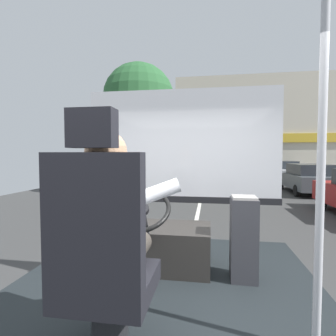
{
  "coord_description": "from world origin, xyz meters",
  "views": [
    {
      "loc": [
        0.36,
        -1.82,
        1.87
      ],
      "look_at": [
        -0.08,
        0.95,
        1.72
      ],
      "focal_mm": 28.18,
      "sensor_mm": 36.0,
      "label": 1
    }
  ],
  "objects_px": {
    "driver_seat": "(103,261)",
    "bus_driver": "(110,220)",
    "handrail_pole": "(321,173)",
    "parked_car_white": "(280,171)",
    "steering_console": "(154,245)",
    "fare_box": "(244,238)",
    "parked_car_black": "(258,167)",
    "parked_car_charcoal": "(309,178)"
  },
  "relations": [
    {
      "from": "driver_seat",
      "to": "bus_driver",
      "type": "distance_m",
      "value": 0.21
    },
    {
      "from": "handrail_pole",
      "to": "parked_car_white",
      "type": "xyz_separation_m",
      "value": [
        4.13,
        17.35,
        -1.02
      ]
    },
    {
      "from": "steering_console",
      "to": "parked_car_white",
      "type": "distance_m",
      "value": 17.21
    },
    {
      "from": "steering_console",
      "to": "fare_box",
      "type": "height_order",
      "value": "steering_console"
    },
    {
      "from": "driver_seat",
      "to": "steering_console",
      "type": "relative_size",
      "value": 1.19
    },
    {
      "from": "driver_seat",
      "to": "parked_car_black",
      "type": "distance_m",
      "value": 24.18
    },
    {
      "from": "parked_car_black",
      "to": "steering_console",
      "type": "bearing_deg",
      "value": -102.37
    },
    {
      "from": "handrail_pole",
      "to": "parked_car_black",
      "type": "height_order",
      "value": "handrail_pole"
    },
    {
      "from": "driver_seat",
      "to": "steering_console",
      "type": "height_order",
      "value": "driver_seat"
    },
    {
      "from": "handrail_pole",
      "to": "fare_box",
      "type": "height_order",
      "value": "handrail_pole"
    },
    {
      "from": "driver_seat",
      "to": "parked_car_black",
      "type": "xyz_separation_m",
      "value": [
        4.92,
        23.66,
        -0.57
      ]
    },
    {
      "from": "steering_console",
      "to": "handrail_pole",
      "type": "distance_m",
      "value": 1.67
    },
    {
      "from": "parked_car_charcoal",
      "to": "parked_car_white",
      "type": "xyz_separation_m",
      "value": [
        -0.03,
        5.23,
        0.02
      ]
    },
    {
      "from": "parked_car_charcoal",
      "to": "parked_car_white",
      "type": "height_order",
      "value": "parked_car_white"
    },
    {
      "from": "driver_seat",
      "to": "parked_car_charcoal",
      "type": "bearing_deg",
      "value": 66.88
    },
    {
      "from": "fare_box",
      "to": "parked_car_white",
      "type": "distance_m",
      "value": 17.11
    },
    {
      "from": "parked_car_white",
      "to": "handrail_pole",
      "type": "bearing_deg",
      "value": -103.4
    },
    {
      "from": "handrail_pole",
      "to": "parked_car_charcoal",
      "type": "relative_size",
      "value": 0.48
    },
    {
      "from": "steering_console",
      "to": "handrail_pole",
      "type": "relative_size",
      "value": 0.55
    },
    {
      "from": "driver_seat",
      "to": "fare_box",
      "type": "relative_size",
      "value": 1.78
    },
    {
      "from": "parked_car_white",
      "to": "steering_console",
      "type": "bearing_deg",
      "value": -107.8
    },
    {
      "from": "fare_box",
      "to": "parked_car_white",
      "type": "relative_size",
      "value": 0.17
    },
    {
      "from": "parked_car_black",
      "to": "parked_car_charcoal",
      "type": "bearing_deg",
      "value": -88.15
    },
    {
      "from": "handrail_pole",
      "to": "parked_car_black",
      "type": "relative_size",
      "value": 0.46
    },
    {
      "from": "driver_seat",
      "to": "parked_car_charcoal",
      "type": "height_order",
      "value": "driver_seat"
    },
    {
      "from": "bus_driver",
      "to": "parked_car_charcoal",
      "type": "relative_size",
      "value": 0.19
    },
    {
      "from": "fare_box",
      "to": "parked_car_black",
      "type": "bearing_deg",
      "value": 79.74
    },
    {
      "from": "steering_console",
      "to": "handrail_pole",
      "type": "bearing_deg",
      "value": -40.51
    },
    {
      "from": "steering_console",
      "to": "driver_seat",
      "type": "bearing_deg",
      "value": -90.0
    },
    {
      "from": "handrail_pole",
      "to": "parked_car_black",
      "type": "xyz_separation_m",
      "value": [
        3.8,
        23.4,
        -1.01
      ]
    },
    {
      "from": "parked_car_white",
      "to": "parked_car_black",
      "type": "height_order",
      "value": "parked_car_black"
    },
    {
      "from": "fare_box",
      "to": "parked_car_black",
      "type": "relative_size",
      "value": 0.17
    },
    {
      "from": "parked_car_charcoal",
      "to": "parked_car_black",
      "type": "distance_m",
      "value": 11.29
    },
    {
      "from": "driver_seat",
      "to": "parked_car_charcoal",
      "type": "xyz_separation_m",
      "value": [
        5.29,
        12.38,
        -0.59
      ]
    },
    {
      "from": "steering_console",
      "to": "fare_box",
      "type": "relative_size",
      "value": 1.49
    },
    {
      "from": "steering_console",
      "to": "parked_car_black",
      "type": "distance_m",
      "value": 22.97
    },
    {
      "from": "steering_console",
      "to": "bus_driver",
      "type": "bearing_deg",
      "value": -90.0
    },
    {
      "from": "parked_car_white",
      "to": "parked_car_black",
      "type": "relative_size",
      "value": 1.0
    },
    {
      "from": "parked_car_charcoal",
      "to": "parked_car_white",
      "type": "bearing_deg",
      "value": 90.29
    },
    {
      "from": "bus_driver",
      "to": "parked_car_black",
      "type": "height_order",
      "value": "bus_driver"
    },
    {
      "from": "bus_driver",
      "to": "parked_car_white",
      "type": "bearing_deg",
      "value": 73.28
    },
    {
      "from": "steering_console",
      "to": "parked_car_white",
      "type": "height_order",
      "value": "steering_console"
    }
  ]
}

